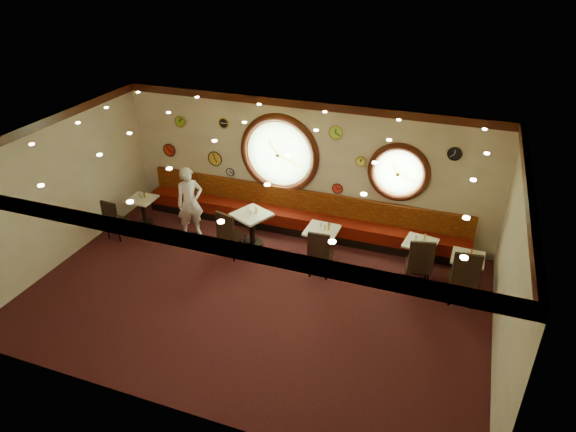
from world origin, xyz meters
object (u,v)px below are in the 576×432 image
object	(u,v)px
chair_e	(465,274)
condiment_b_pepper	(250,212)
condiment_c_salt	(321,226)
chair_d	(420,261)
condiment_c_bottle	(329,227)
condiment_d_bottle	(425,237)
chair_b	(229,232)
condiment_e_pepper	(468,254)
waiter	(190,202)
condiment_e_salt	(464,254)
condiment_c_pepper	(325,228)
table_c	(322,240)
chair_a	(113,217)
condiment_b_salt	(248,209)
condiment_a_pepper	(142,198)
chair_c	(319,251)
condiment_e_bottle	(472,252)
table_e	(466,267)
table_d	(419,253)
table_a	(143,208)
condiment_a_bottle	(144,195)
condiment_d_salt	(416,238)
table_b	(252,225)
condiment_b_bottle	(256,209)
condiment_d_pepper	(422,242)
condiment_a_salt	(140,196)

from	to	relation	value
chair_e	condiment_b_pepper	bearing A→B (deg)	167.62
condiment_c_salt	chair_d	bearing A→B (deg)	-11.48
condiment_c_bottle	condiment_b_pepper	bearing A→B (deg)	-178.42
condiment_c_salt	condiment_d_bottle	bearing A→B (deg)	8.02
chair_b	condiment_e_pepper	xyz separation A→B (m)	(4.97, 0.68, 0.10)
waiter	condiment_e_salt	bearing A→B (deg)	-45.54
condiment_c_pepper	condiment_e_pepper	world-z (taller)	condiment_c_pepper
chair_e	waiter	size ratio (longest dim) A/B	0.44
condiment_d_bottle	condiment_c_bottle	bearing A→B (deg)	-170.00
table_c	waiter	distance (m)	3.25
chair_a	chair_e	bearing A→B (deg)	7.10
condiment_b_salt	condiment_d_bottle	size ratio (longest dim) A/B	0.70
condiment_a_pepper	waiter	size ratio (longest dim) A/B	0.05
chair_c	condiment_e_pepper	world-z (taller)	chair_c
condiment_b_salt	condiment_e_bottle	xyz separation A→B (m)	(4.88, 0.07, -0.11)
table_e	condiment_d_bottle	size ratio (longest dim) A/B	4.39
chair_a	condiment_b_pepper	size ratio (longest dim) A/B	5.87
table_d	condiment_b_salt	size ratio (longest dim) A/B	6.54
table_a	condiment_a_bottle	distance (m)	0.35
table_e	condiment_d_salt	size ratio (longest dim) A/B	6.99
table_c	chair_d	world-z (taller)	chair_d
condiment_a_bottle	condiment_e_salt	xyz separation A→B (m)	(7.54, -0.05, -0.02)
table_b	condiment_e_bottle	xyz separation A→B (m)	(4.77, 0.14, 0.25)
chair_c	condiment_b_bottle	xyz separation A→B (m)	(-1.75, 0.76, 0.27)
condiment_b_bottle	table_e	bearing A→B (deg)	-0.67
condiment_e_pepper	condiment_d_bottle	bearing A→B (deg)	159.59
table_e	chair_d	size ratio (longest dim) A/B	0.97
chair_c	condiment_d_pepper	world-z (taller)	chair_c
condiment_c_salt	condiment_e_bottle	world-z (taller)	condiment_c_salt
chair_a	condiment_a_pepper	distance (m)	0.89
chair_b	condiment_e_pepper	world-z (taller)	chair_b
table_b	condiment_b_pepper	xyz separation A→B (m)	(-0.01, -0.04, 0.36)
table_a	chair_e	world-z (taller)	chair_e
chair_a	condiment_a_pepper	bearing A→B (deg)	79.30
table_e	chair_e	xyz separation A→B (m)	(-0.03, -0.66, 0.26)
condiment_a_bottle	condiment_e_bottle	xyz separation A→B (m)	(7.69, 0.05, -0.00)
condiment_b_pepper	condiment_d_salt	bearing A→B (deg)	5.40
table_b	condiment_c_bottle	xyz separation A→B (m)	(1.82, 0.01, 0.32)
chair_d	table_d	bearing A→B (deg)	85.86
table_e	condiment_c_salt	world-z (taller)	condiment_c_salt
table_e	condiment_d_bottle	world-z (taller)	condiment_d_bottle
chair_a	chair_b	world-z (taller)	chair_b
table_d	waiter	world-z (taller)	waiter
chair_e	chair_a	bearing A→B (deg)	176.35
condiment_d_pepper	condiment_e_pepper	world-z (taller)	condiment_e_pepper
chair_a	condiment_d_bottle	distance (m)	7.09
table_b	table_d	world-z (taller)	table_b
condiment_b_bottle	condiment_e_salt	distance (m)	4.56
condiment_a_salt	condiment_c_salt	distance (m)	4.64
table_b	condiment_c_pepper	xyz separation A→B (m)	(1.74, -0.02, 0.29)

